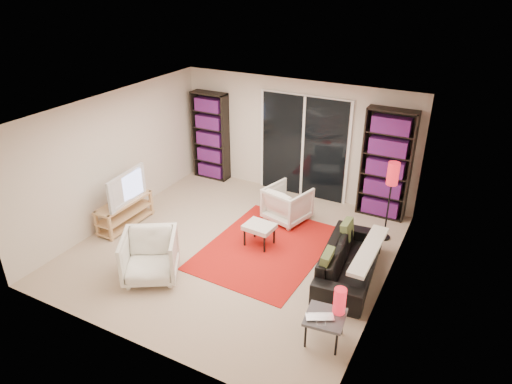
# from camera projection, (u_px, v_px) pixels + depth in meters

# --- Properties ---
(floor) EXTENTS (5.00, 5.00, 0.00)m
(floor) POSITION_uv_depth(u_px,v_px,m) (235.00, 248.00, 7.82)
(floor) COLOR tan
(floor) RESTS_ON ground
(wall_back) EXTENTS (5.00, 0.02, 2.40)m
(wall_back) POSITION_uv_depth(u_px,v_px,m) (295.00, 138.00, 9.27)
(wall_back) COLOR beige
(wall_back) RESTS_ON ground
(wall_front) EXTENTS (5.00, 0.02, 2.40)m
(wall_front) POSITION_uv_depth(u_px,v_px,m) (125.00, 267.00, 5.31)
(wall_front) COLOR beige
(wall_front) RESTS_ON ground
(wall_left) EXTENTS (0.02, 5.00, 2.40)m
(wall_left) POSITION_uv_depth(u_px,v_px,m) (115.00, 158.00, 8.33)
(wall_left) COLOR beige
(wall_left) RESTS_ON ground
(wall_right) EXTENTS (0.02, 5.00, 2.40)m
(wall_right) POSITION_uv_depth(u_px,v_px,m) (391.00, 221.00, 6.25)
(wall_right) COLOR beige
(wall_right) RESTS_ON ground
(ceiling) EXTENTS (5.00, 5.00, 0.02)m
(ceiling) POSITION_uv_depth(u_px,v_px,m) (232.00, 112.00, 6.76)
(ceiling) COLOR white
(ceiling) RESTS_ON wall_back
(sliding_door) EXTENTS (1.92, 0.08, 2.16)m
(sliding_door) POSITION_uv_depth(u_px,v_px,m) (303.00, 147.00, 9.23)
(sliding_door) COLOR white
(sliding_door) RESTS_ON ground
(bookshelf_left) EXTENTS (0.80, 0.30, 1.95)m
(bookshelf_left) POSITION_uv_depth(u_px,v_px,m) (211.00, 136.00, 10.05)
(bookshelf_left) COLOR black
(bookshelf_left) RESTS_ON ground
(bookshelf_right) EXTENTS (0.90, 0.30, 2.10)m
(bookshelf_right) POSITION_uv_depth(u_px,v_px,m) (386.00, 165.00, 8.41)
(bookshelf_right) COLOR black
(bookshelf_right) RESTS_ON ground
(tv_stand) EXTENTS (0.38, 1.17, 0.50)m
(tv_stand) POSITION_uv_depth(u_px,v_px,m) (125.00, 212.00, 8.41)
(tv_stand) COLOR #E5BB7F
(tv_stand) RESTS_ON floor
(tv) EXTENTS (0.23, 1.03, 0.59)m
(tv) POSITION_uv_depth(u_px,v_px,m) (122.00, 187.00, 8.17)
(tv) COLOR black
(tv) RESTS_ON tv_stand
(rug) EXTENTS (1.95, 2.58, 0.01)m
(rug) POSITION_uv_depth(u_px,v_px,m) (266.00, 248.00, 7.82)
(rug) COLOR #B71710
(rug) RESTS_ON floor
(sofa) EXTENTS (0.91, 1.95, 0.55)m
(sofa) POSITION_uv_depth(u_px,v_px,m) (350.00, 261.00, 7.00)
(sofa) COLOR black
(sofa) RESTS_ON floor
(armchair_back) EXTENTS (0.89, 0.91, 0.68)m
(armchair_back) POSITION_uv_depth(u_px,v_px,m) (287.00, 204.00, 8.55)
(armchair_back) COLOR silver
(armchair_back) RESTS_ON floor
(armchair_front) EXTENTS (1.11, 1.12, 0.75)m
(armchair_front) POSITION_uv_depth(u_px,v_px,m) (150.00, 256.00, 6.94)
(armchair_front) COLOR silver
(armchair_front) RESTS_ON floor
(ottoman) EXTENTS (0.53, 0.44, 0.40)m
(ottoman) POSITION_uv_depth(u_px,v_px,m) (259.00, 228.00, 7.77)
(ottoman) COLOR silver
(ottoman) RESTS_ON floor
(side_table) EXTENTS (0.54, 0.54, 0.40)m
(side_table) POSITION_uv_depth(u_px,v_px,m) (325.00, 319.00, 5.74)
(side_table) COLOR #47474B
(side_table) RESTS_ON floor
(laptop) EXTENTS (0.42, 0.37, 0.03)m
(laptop) POSITION_uv_depth(u_px,v_px,m) (320.00, 320.00, 5.63)
(laptop) COLOR silver
(laptop) RESTS_ON side_table
(table_lamp) EXTENTS (0.16, 0.16, 0.36)m
(table_lamp) POSITION_uv_depth(u_px,v_px,m) (340.00, 301.00, 5.71)
(table_lamp) COLOR red
(table_lamp) RESTS_ON side_table
(floor_lamp) EXTENTS (0.22, 0.22, 1.45)m
(floor_lamp) POSITION_uv_depth(u_px,v_px,m) (392.00, 181.00, 7.62)
(floor_lamp) COLOR black
(floor_lamp) RESTS_ON floor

